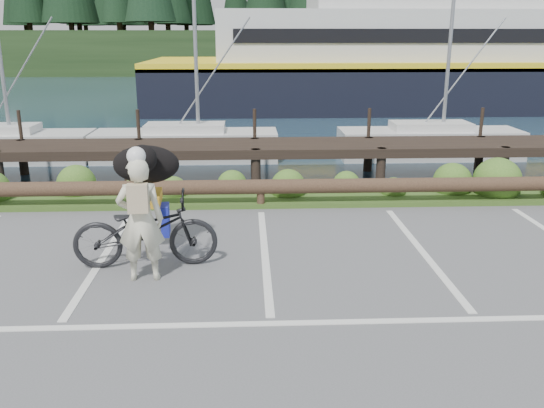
{
  "coord_description": "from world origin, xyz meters",
  "views": [
    {
      "loc": [
        -0.27,
        -6.8,
        3.43
      ],
      "look_at": [
        0.08,
        1.12,
        1.1
      ],
      "focal_mm": 38.0,
      "sensor_mm": 36.0,
      "label": 1
    }
  ],
  "objects": [
    {
      "name": "ground",
      "position": [
        0.0,
        0.0,
        0.0
      ],
      "size": [
        72.0,
        72.0,
        0.0
      ],
      "primitive_type": "plane",
      "color": "#525355"
    },
    {
      "name": "dog",
      "position": [
        -1.88,
        2.26,
        1.45
      ],
      "size": [
        0.59,
        1.09,
        0.61
      ],
      "primitive_type": "ellipsoid",
      "rotation": [
        0.0,
        0.0,
        1.64
      ],
      "color": "black",
      "rests_on": "bicycle"
    },
    {
      "name": "vegetation_strip",
      "position": [
        0.0,
        5.3,
        0.05
      ],
      "size": [
        34.0,
        1.6,
        0.1
      ],
      "primitive_type": "cube",
      "color": "#3D5B21",
      "rests_on": "ground"
    },
    {
      "name": "harbor_backdrop",
      "position": [
        0.39,
        78.47,
        -0.0
      ],
      "size": [
        170.0,
        160.0,
        30.0
      ],
      "color": "#1B3142",
      "rests_on": "ground"
    },
    {
      "name": "cyclist",
      "position": [
        -1.8,
        1.06,
        0.91
      ],
      "size": [
        0.69,
        0.48,
        1.81
      ],
      "primitive_type": "imported",
      "rotation": [
        0.0,
        0.0,
        3.21
      ],
      "color": "beige",
      "rests_on": "ground"
    },
    {
      "name": "bicycle",
      "position": [
        -1.83,
        1.56,
        0.57
      ],
      "size": [
        2.23,
        0.91,
        1.15
      ],
      "primitive_type": "imported",
      "rotation": [
        0.0,
        0.0,
        1.64
      ],
      "color": "black",
      "rests_on": "ground"
    },
    {
      "name": "log_rail",
      "position": [
        0.0,
        4.6,
        0.0
      ],
      "size": [
        32.0,
        0.3,
        0.6
      ],
      "primitive_type": null,
      "color": "#443021",
      "rests_on": "ground"
    }
  ]
}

